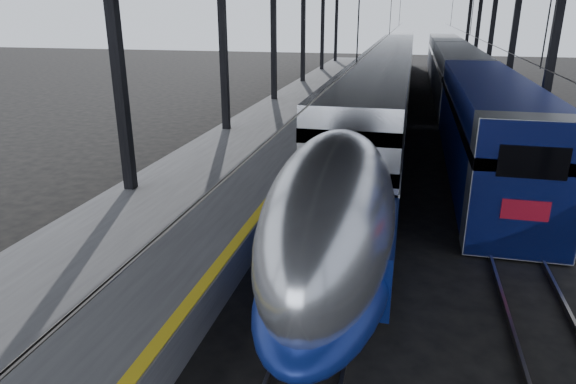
% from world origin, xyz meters
% --- Properties ---
extents(ground, '(160.00, 160.00, 0.00)m').
position_xyz_m(ground, '(0.00, 0.00, 0.00)').
color(ground, black).
rests_on(ground, ground).
extents(platform, '(6.00, 80.00, 1.00)m').
position_xyz_m(platform, '(-3.50, 20.00, 0.50)').
color(platform, '#4C4C4F').
rests_on(platform, ground).
extents(yellow_strip, '(0.30, 80.00, 0.01)m').
position_xyz_m(yellow_strip, '(-0.70, 20.00, 1.00)').
color(yellow_strip, yellow).
rests_on(yellow_strip, platform).
extents(rails, '(6.52, 80.00, 0.16)m').
position_xyz_m(rails, '(4.50, 20.00, 0.08)').
color(rails, slate).
rests_on(rails, ground).
extents(tgv_train, '(3.08, 65.20, 4.42)m').
position_xyz_m(tgv_train, '(2.00, 28.15, 2.07)').
color(tgv_train, silver).
rests_on(tgv_train, ground).
extents(second_train, '(3.05, 56.05, 4.21)m').
position_xyz_m(second_train, '(7.00, 31.40, 2.13)').
color(second_train, navy).
rests_on(second_train, ground).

